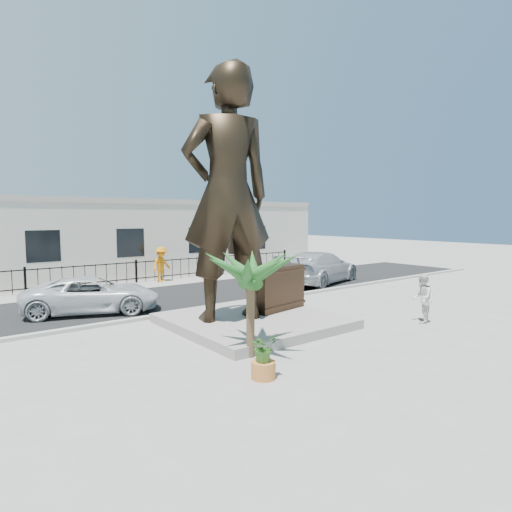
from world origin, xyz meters
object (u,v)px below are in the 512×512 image
(statue, at_px, (227,195))
(car_white, at_px, (93,295))
(tourist, at_px, (422,298))
(suitcase, at_px, (278,288))

(statue, xyz_separation_m, car_white, (-2.85, 5.01, -3.70))
(tourist, xyz_separation_m, car_white, (-8.55, 8.58, -0.16))
(statue, relative_size, tourist, 4.77)
(tourist, relative_size, car_white, 0.35)
(suitcase, bearing_deg, car_white, 125.68)
(statue, height_order, suitcase, statue)
(car_white, bearing_deg, statue, -128.94)
(suitcase, bearing_deg, statue, 171.60)
(statue, distance_m, tourist, 7.60)
(statue, bearing_deg, suitcase, -163.31)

